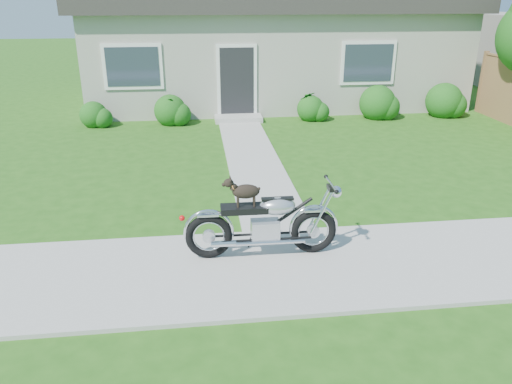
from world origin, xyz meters
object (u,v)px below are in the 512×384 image
at_px(potted_plant_left, 173,110).
at_px(potted_plant_right, 308,106).
at_px(motorcycle_with_dog, 264,222).
at_px(house, 272,37).

xyz_separation_m(potted_plant_left, potted_plant_right, (4.01, 0.00, 0.01)).
relative_size(potted_plant_left, motorcycle_with_dog, 0.37).
relative_size(house, potted_plant_right, 15.00).
height_order(potted_plant_left, motorcycle_with_dog, motorcycle_with_dog).
distance_m(potted_plant_left, motorcycle_with_dog, 8.37).
bearing_deg(potted_plant_left, potted_plant_right, 0.00).
distance_m(potted_plant_right, motorcycle_with_dog, 8.58).
height_order(house, potted_plant_left, house).
height_order(house, motorcycle_with_dog, house).
relative_size(potted_plant_left, potted_plant_right, 0.97).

